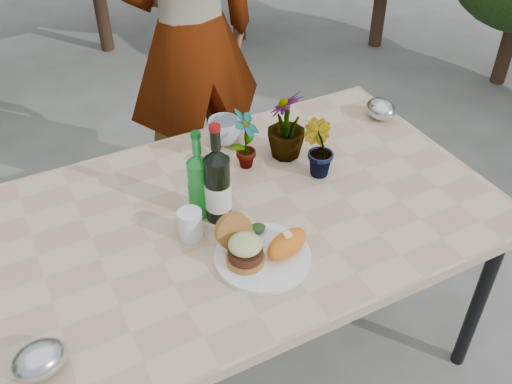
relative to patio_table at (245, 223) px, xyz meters
name	(u,v)px	position (x,y,z in m)	size (l,w,h in m)	color
ground	(247,351)	(0.00, 0.00, -0.69)	(80.00, 80.00, 0.00)	#63635F
patio_table	(245,223)	(0.00, 0.00, 0.00)	(1.60, 1.00, 0.75)	tan
dinner_plate	(263,257)	(-0.05, -0.22, 0.06)	(0.28, 0.28, 0.01)	white
burger_stack	(242,246)	(-0.11, -0.20, 0.12)	(0.11, 0.16, 0.11)	#B7722D
sweet_potato	(287,244)	(0.02, -0.24, 0.10)	(0.15, 0.08, 0.06)	orange
grilled_veg	(253,230)	(-0.03, -0.13, 0.09)	(0.08, 0.05, 0.03)	olive
wine_bottle	(218,186)	(-0.08, 0.01, 0.18)	(0.08, 0.08, 0.34)	black
sparkling_water	(199,185)	(-0.13, 0.05, 0.17)	(0.07, 0.07, 0.30)	#1A912B
plastic_cup	(191,224)	(-0.20, -0.04, 0.10)	(0.07, 0.07, 0.10)	white
seedling_left	(246,140)	(0.11, 0.20, 0.17)	(0.12, 0.08, 0.22)	#265D20
seedling_mid	(318,149)	(0.31, 0.06, 0.16)	(0.11, 0.09, 0.20)	#275C1F
seedling_right	(287,125)	(0.27, 0.20, 0.18)	(0.14, 0.14, 0.25)	#295D1F
blue_bowl	(224,131)	(0.11, 0.38, 0.11)	(0.12, 0.12, 0.10)	silver
foil_packet_left	(40,360)	(-0.69, -0.30, 0.10)	(0.13, 0.11, 0.08)	#B9BBC1
foil_packet_right	(381,109)	(0.72, 0.25, 0.10)	(0.13, 0.11, 0.08)	#BBBEC2
person	(191,38)	(0.22, 0.96, 0.22)	(0.66, 0.43, 1.82)	#A06A50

